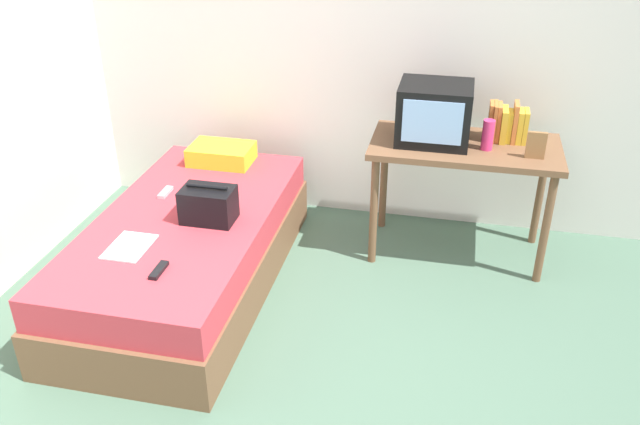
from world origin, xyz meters
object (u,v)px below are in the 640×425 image
at_px(bed, 188,251).
at_px(pillow, 222,154).
at_px(picture_frame, 536,145).
at_px(magazine, 130,247).
at_px(tv, 434,113).
at_px(remote_silver, 165,192).
at_px(book_row, 507,124).
at_px(remote_dark, 159,270).
at_px(desk, 464,159).
at_px(handbag, 208,205).
at_px(water_bottle, 488,135).

relative_size(bed, pillow, 4.75).
relative_size(picture_frame, magazine, 0.56).
relative_size(bed, tv, 4.55).
xyz_separation_m(picture_frame, remote_silver, (-2.19, -0.37, -0.36)).
bearing_deg(pillow, bed, -87.00).
height_order(book_row, remote_dark, book_row).
distance_m(desk, handbag, 1.60).
bearing_deg(water_bottle, desk, 154.61).
xyz_separation_m(water_bottle, magazine, (-1.84, -1.08, -0.38)).
height_order(bed, remote_silver, remote_silver).
relative_size(tv, remote_silver, 3.06).
distance_m(bed, remote_silver, 0.41).
xyz_separation_m(tv, picture_frame, (0.60, -0.14, -0.10)).
xyz_separation_m(pillow, magazine, (-0.11, -1.17, -0.06)).
relative_size(water_bottle, pillow, 0.44).
distance_m(picture_frame, remote_silver, 2.25).
height_order(water_bottle, handbag, water_bottle).
bearing_deg(water_bottle, book_row, 55.97).
relative_size(desk, remote_dark, 7.44).
bearing_deg(tv, remote_silver, -162.01).
xyz_separation_m(picture_frame, magazine, (-2.12, -1.00, -0.37)).
height_order(water_bottle, remote_dark, water_bottle).
xyz_separation_m(picture_frame, handbag, (-1.80, -0.63, -0.27)).
xyz_separation_m(bed, tv, (1.37, 0.75, 0.72)).
relative_size(book_row, magazine, 0.85).
bearing_deg(handbag, tv, 32.74).
xyz_separation_m(picture_frame, remote_dark, (-1.86, -1.19, -0.36)).
distance_m(book_row, remote_silver, 2.16).
bearing_deg(magazine, remote_silver, 96.66).
bearing_deg(picture_frame, desk, 161.33).
bearing_deg(handbag, water_bottle, 24.72).
bearing_deg(water_bottle, tv, 168.45).
distance_m(book_row, pillow, 1.89).
bearing_deg(pillow, remote_dark, -83.61).
bearing_deg(tv, pillow, 179.26).
xyz_separation_m(desk, remote_dark, (-1.46, -1.33, -0.18)).
relative_size(desk, book_row, 4.72).
relative_size(tv, water_bottle, 2.37).
relative_size(pillow, handbag, 1.40).
height_order(desk, handbag, desk).
relative_size(tv, handbag, 1.47).
relative_size(handbag, magazine, 1.03).
distance_m(water_bottle, magazine, 2.17).
distance_m(water_bottle, remote_dark, 2.07).
height_order(picture_frame, handbag, picture_frame).
relative_size(tv, picture_frame, 2.69).
bearing_deg(desk, picture_frame, -18.67).
bearing_deg(book_row, remote_silver, -163.12).
bearing_deg(desk, remote_dark, -137.76).
xyz_separation_m(book_row, remote_dark, (-1.70, -1.44, -0.39)).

